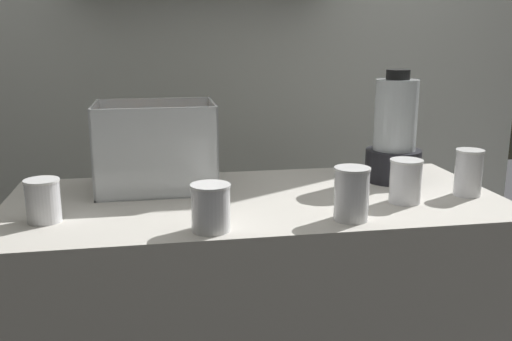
% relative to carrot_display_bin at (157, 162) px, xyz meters
% --- Properties ---
extents(counter, '(1.40, 0.64, 0.90)m').
position_rel_carrot_display_bin_xyz_m(counter, '(0.27, -0.15, -0.53)').
color(counter, beige).
rests_on(counter, ground_plane).
extents(back_wall_unit, '(2.60, 0.24, 2.50)m').
position_rel_carrot_display_bin_xyz_m(back_wall_unit, '(0.27, 0.61, 0.28)').
color(back_wall_unit, silver).
rests_on(back_wall_unit, ground_plane).
extents(carrot_display_bin, '(0.35, 0.25, 0.26)m').
position_rel_carrot_display_bin_xyz_m(carrot_display_bin, '(0.00, 0.00, 0.00)').
color(carrot_display_bin, white).
rests_on(carrot_display_bin, counter).
extents(blender_pitcher, '(0.17, 0.17, 0.35)m').
position_rel_carrot_display_bin_xyz_m(blender_pitcher, '(0.74, -0.04, 0.06)').
color(blender_pitcher, black).
rests_on(blender_pitcher, counter).
extents(juice_cup_orange_far_left, '(0.09, 0.09, 0.11)m').
position_rel_carrot_display_bin_xyz_m(juice_cup_orange_far_left, '(-0.28, -0.27, -0.03)').
color(juice_cup_orange_far_left, white).
rests_on(juice_cup_orange_far_left, counter).
extents(juice_cup_orange_left, '(0.10, 0.10, 0.11)m').
position_rel_carrot_display_bin_xyz_m(juice_cup_orange_left, '(0.12, -0.41, -0.03)').
color(juice_cup_orange_left, white).
rests_on(juice_cup_orange_left, counter).
extents(juice_cup_orange_middle, '(0.09, 0.09, 0.13)m').
position_rel_carrot_display_bin_xyz_m(juice_cup_orange_middle, '(0.47, -0.39, -0.02)').
color(juice_cup_orange_middle, white).
rests_on(juice_cup_orange_middle, counter).
extents(juice_cup_orange_right, '(0.09, 0.09, 0.12)m').
position_rel_carrot_display_bin_xyz_m(juice_cup_orange_right, '(0.67, -0.27, -0.03)').
color(juice_cup_orange_right, white).
rests_on(juice_cup_orange_right, counter).
extents(juice_cup_pomegranate_far_right, '(0.08, 0.08, 0.13)m').
position_rel_carrot_display_bin_xyz_m(juice_cup_pomegranate_far_right, '(0.88, -0.24, -0.02)').
color(juice_cup_pomegranate_far_right, white).
rests_on(juice_cup_pomegranate_far_right, counter).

